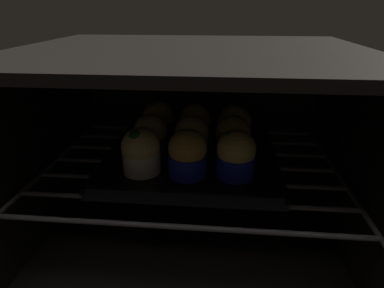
# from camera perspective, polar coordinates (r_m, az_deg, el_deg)

# --- Properties ---
(oven_cavity) EXTENTS (0.59, 0.47, 0.37)m
(oven_cavity) POSITION_cam_1_polar(r_m,az_deg,el_deg) (0.65, 0.24, 0.67)
(oven_cavity) COLOR black
(oven_cavity) RESTS_ON ground
(oven_rack) EXTENTS (0.55, 0.42, 0.01)m
(oven_rack) POSITION_cam_1_polar(r_m,az_deg,el_deg) (0.62, -0.11, -3.73)
(oven_rack) COLOR #4C494C
(oven_rack) RESTS_ON oven_cavity
(baking_tray) EXTENTS (0.32, 0.32, 0.02)m
(baking_tray) POSITION_cam_1_polar(r_m,az_deg,el_deg) (0.63, -0.00, -2.31)
(baking_tray) COLOR black
(baking_tray) RESTS_ON oven_rack
(muffin_row0_col0) EXTENTS (0.07, 0.07, 0.08)m
(muffin_row0_col0) POSITION_cam_1_polar(r_m,az_deg,el_deg) (0.56, -9.02, -1.32)
(muffin_row0_col0) COLOR silver
(muffin_row0_col0) RESTS_ON baking_tray
(muffin_row0_col1) EXTENTS (0.06, 0.06, 0.08)m
(muffin_row0_col1) POSITION_cam_1_polar(r_m,az_deg,el_deg) (0.54, -1.09, -1.76)
(muffin_row0_col1) COLOR #1928B7
(muffin_row0_col1) RESTS_ON baking_tray
(muffin_row0_col2) EXTENTS (0.07, 0.07, 0.08)m
(muffin_row0_col2) POSITION_cam_1_polar(r_m,az_deg,el_deg) (0.54, 7.79, -1.89)
(muffin_row0_col2) COLOR #1928B7
(muffin_row0_col2) RESTS_ON baking_tray
(muffin_row1_col0) EXTENTS (0.06, 0.06, 0.08)m
(muffin_row1_col0) POSITION_cam_1_polar(r_m,az_deg,el_deg) (0.62, -7.32, 1.43)
(muffin_row1_col0) COLOR #7A238C
(muffin_row1_col0) RESTS_ON baking_tray
(muffin_row1_col1) EXTENTS (0.07, 0.07, 0.08)m
(muffin_row1_col1) POSITION_cam_1_polar(r_m,az_deg,el_deg) (0.61, -0.24, 1.24)
(muffin_row1_col1) COLOR silver
(muffin_row1_col1) RESTS_ON baking_tray
(muffin_row1_col2) EXTENTS (0.07, 0.07, 0.08)m
(muffin_row1_col2) POSITION_cam_1_polar(r_m,az_deg,el_deg) (0.61, 7.28, 1.17)
(muffin_row1_col2) COLOR #7A238C
(muffin_row1_col2) RESTS_ON baking_tray
(muffin_row2_col0) EXTENTS (0.06, 0.06, 0.08)m
(muffin_row2_col0) POSITION_cam_1_polar(r_m,az_deg,el_deg) (0.70, -5.98, 4.17)
(muffin_row2_col0) COLOR #1928B7
(muffin_row2_col0) RESTS_ON baking_tray
(muffin_row2_col1) EXTENTS (0.07, 0.07, 0.08)m
(muffin_row2_col1) POSITION_cam_1_polar(r_m,az_deg,el_deg) (0.68, 0.53, 3.64)
(muffin_row2_col1) COLOR #1928B7
(muffin_row2_col1) RESTS_ON baking_tray
(muffin_row2_col2) EXTENTS (0.07, 0.07, 0.08)m
(muffin_row2_col2) POSITION_cam_1_polar(r_m,az_deg,el_deg) (0.68, 7.50, 3.35)
(muffin_row2_col2) COLOR red
(muffin_row2_col2) RESTS_ON baking_tray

